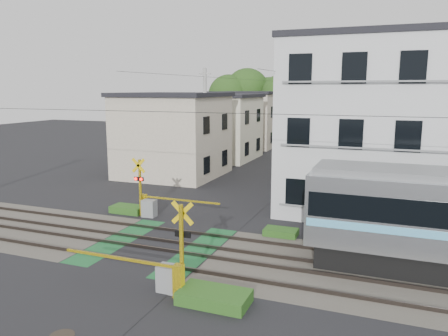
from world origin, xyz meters
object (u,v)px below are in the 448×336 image
at_px(crossing_signal_near, 170,272).
at_px(crossing_signal_far, 148,203).
at_px(pedestrian, 303,147).
at_px(manhole_cover, 62,336).
at_px(apartment_block, 382,125).

xyz_separation_m(crossing_signal_near, crossing_signal_far, (-5.17, 7.31, 0.00)).
bearing_deg(crossing_signal_far, pedestrian, 81.67).
height_order(crossing_signal_far, manhole_cover, crossing_signal_far).
distance_m(crossing_signal_near, pedestrian, 31.15).
height_order(crossing_signal_near, crossing_signal_far, same).
distance_m(crossing_signal_far, apartment_block, 13.14).
relative_size(apartment_block, pedestrian, 5.61).
relative_size(crossing_signal_near, apartment_block, 0.46).
relative_size(pedestrian, manhole_cover, 2.66).
xyz_separation_m(apartment_block, manhole_cover, (-7.43, -16.49, -4.64)).
relative_size(crossing_signal_far, manhole_cover, 6.93).
distance_m(crossing_signal_far, manhole_cover, 11.28).
height_order(apartment_block, manhole_cover, apartment_block).
distance_m(crossing_signal_near, crossing_signal_far, 8.95).
bearing_deg(apartment_block, crossing_signal_far, -152.22).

